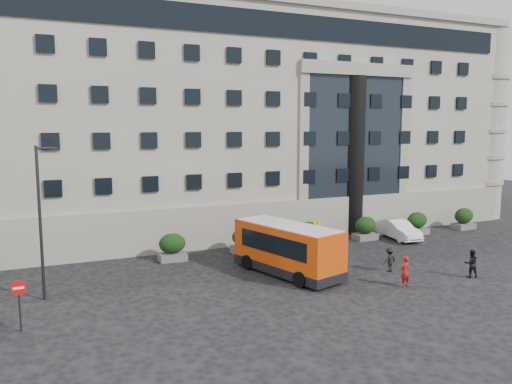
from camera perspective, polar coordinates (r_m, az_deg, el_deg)
ground at (r=28.51m, az=2.41°, el=-10.78°), size 120.00×120.00×0.00m
civic_building at (r=49.65m, az=-2.47°, el=7.58°), size 44.00×24.00×18.00m
entrance_column at (r=42.13m, az=11.06°, el=4.05°), size 1.80×1.80×13.00m
hedge_a at (r=34.03m, az=-9.54°, el=-6.22°), size 1.80×1.26×1.84m
hedge_b at (r=35.60m, az=-1.36°, el=-5.50°), size 1.80×1.26×1.84m
hedge_c at (r=37.82m, az=5.98°, el=-4.76°), size 1.80×1.26×1.84m
hedge_d at (r=40.60m, az=12.40°, el=-4.05°), size 1.80×1.26×1.84m
hedge_e at (r=43.81m, az=17.92°, el=-3.39°), size 1.80×1.26×1.84m
hedge_f at (r=47.38m, az=22.65°, el=-2.81°), size 1.80×1.26×1.84m
street_lamp at (r=27.70m, az=-23.34°, el=-2.63°), size 1.16×0.18×8.00m
bus_stop_sign at (r=34.85m, az=6.98°, el=-4.49°), size 0.50×0.08×2.52m
no_entry_sign at (r=24.42m, az=-25.46°, el=-10.63°), size 0.64×0.16×2.32m
minibus at (r=30.49m, az=3.63°, el=-6.27°), size 4.50×7.76×3.06m
white_taxi at (r=41.56m, az=15.92°, el=-4.14°), size 1.99×4.70×1.51m
pedestrian_a at (r=29.48m, az=16.66°, el=-8.69°), size 0.70×0.51×1.76m
pedestrian_b at (r=32.60m, az=23.37°, el=-7.51°), size 1.01×0.93×1.69m
pedestrian_c at (r=32.25m, az=15.02°, el=-7.46°), size 1.06×0.72×1.52m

